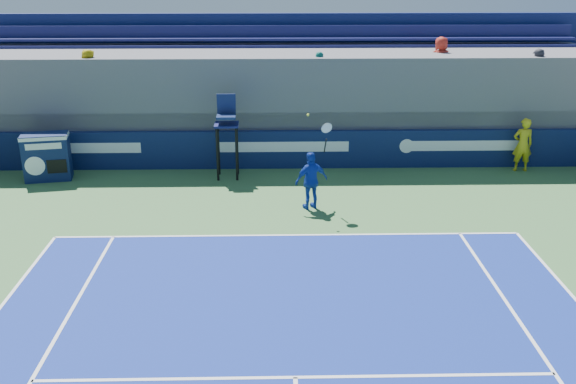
{
  "coord_description": "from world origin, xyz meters",
  "views": [
    {
      "loc": [
        -0.3,
        -2.03,
        6.21
      ],
      "look_at": [
        0.0,
        11.5,
        1.25
      ],
      "focal_mm": 40.0,
      "sensor_mm": 36.0,
      "label": 1
    }
  ],
  "objects_px": {
    "umpire_chair": "(227,128)",
    "tennis_player": "(311,180)",
    "ball_person": "(523,145)",
    "match_clock": "(47,156)"
  },
  "relations": [
    {
      "from": "umpire_chair",
      "to": "tennis_player",
      "type": "relative_size",
      "value": 0.96
    },
    {
      "from": "ball_person",
      "to": "match_clock",
      "type": "bearing_deg",
      "value": 3.19
    },
    {
      "from": "ball_person",
      "to": "umpire_chair",
      "type": "height_order",
      "value": "umpire_chair"
    },
    {
      "from": "match_clock",
      "to": "tennis_player",
      "type": "bearing_deg",
      "value": -18.3
    },
    {
      "from": "match_clock",
      "to": "tennis_player",
      "type": "height_order",
      "value": "tennis_player"
    },
    {
      "from": "match_clock",
      "to": "umpire_chair",
      "type": "bearing_deg",
      "value": 1.03
    },
    {
      "from": "ball_person",
      "to": "tennis_player",
      "type": "relative_size",
      "value": 0.65
    },
    {
      "from": "tennis_player",
      "to": "match_clock",
      "type": "bearing_deg",
      "value": 161.7
    },
    {
      "from": "tennis_player",
      "to": "ball_person",
      "type": "bearing_deg",
      "value": 24.5
    },
    {
      "from": "umpire_chair",
      "to": "match_clock",
      "type": "bearing_deg",
      "value": -178.97
    }
  ]
}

